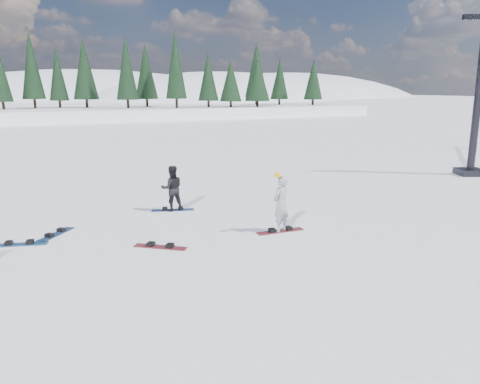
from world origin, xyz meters
The scene contains 10 objects.
ground centered at (0.00, 0.00, 0.00)m, with size 420.00×420.00×0.00m, color white.
alpine_backdrop centered at (-11.72, 189.17, -13.97)m, with size 412.50×227.00×53.20m.
lift_tower centered at (15.10, 3.47, 3.33)m, with size 2.16×1.62×8.18m.
snowboarder_woman centered at (1.66, -0.93, 0.89)m, with size 0.76×0.67×1.90m.
snowboarder_man centered at (-0.61, 2.89, 0.82)m, with size 0.79×0.62×1.63m, color black.
snowboard_woman centered at (1.67, -0.93, 0.01)m, with size 1.50×0.28×0.03m, color maroon.
snowboard_man centered at (-0.61, 2.89, 0.01)m, with size 1.50×0.28×0.03m, color #1D409F.
snowboard_loose_c centered at (-5.61, 1.01, 0.01)m, with size 1.50×0.28×0.03m, color #19568E.
snowboard_loose_a centered at (-4.63, 1.58, 0.01)m, with size 1.50×0.28×0.03m, color navy.
snowboard_loose_b centered at (-2.06, -0.83, 0.01)m, with size 1.50×0.28×0.03m, color maroon.
Camera 1 is at (-5.14, -12.90, 4.31)m, focal length 35.00 mm.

